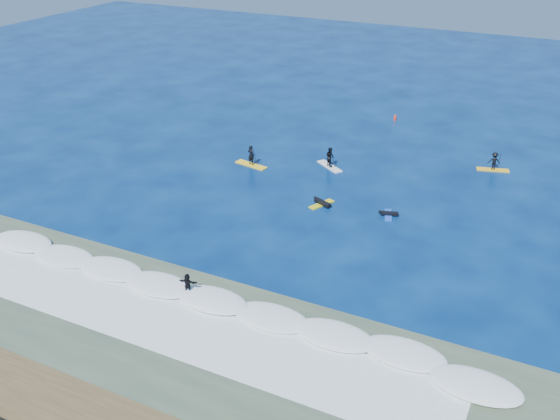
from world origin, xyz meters
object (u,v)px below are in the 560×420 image
at_px(sup_paddler_right, 494,162).
at_px(prone_paddler_far, 388,214).
at_px(marker_buoy, 395,117).
at_px(sup_paddler_left, 251,158).
at_px(wave_surfer, 188,285).
at_px(sup_paddler_center, 330,159).
at_px(prone_paddler_near, 322,203).

xyz_separation_m(sup_paddler_right, prone_paddler_far, (-5.85, -12.73, -0.64)).
bearing_deg(marker_buoy, sup_paddler_right, -38.14).
bearing_deg(sup_paddler_left, marker_buoy, 76.32).
bearing_deg(marker_buoy, prone_paddler_far, -74.45).
xyz_separation_m(prone_paddler_far, wave_surfer, (-8.06, -15.90, 0.66)).
bearing_deg(sup_paddler_right, marker_buoy, 126.67).
bearing_deg(sup_paddler_center, sup_paddler_left, -121.89).
distance_m(sup_paddler_right, prone_paddler_far, 14.03).
height_order(sup_paddler_right, wave_surfer, sup_paddler_right).
bearing_deg(wave_surfer, sup_paddler_center, 78.69).
bearing_deg(prone_paddler_far, sup_paddler_right, -42.56).
relative_size(sup_paddler_right, prone_paddler_far, 1.44).
height_order(sup_paddler_right, prone_paddler_far, sup_paddler_right).
bearing_deg(sup_paddler_center, sup_paddler_right, 57.91).
xyz_separation_m(sup_paddler_right, marker_buoy, (-12.02, 9.44, -0.47)).
distance_m(prone_paddler_near, prone_paddler_far, 5.43).
height_order(sup_paddler_left, sup_paddler_center, sup_paddler_left).
relative_size(prone_paddler_near, marker_buoy, 3.31).
xyz_separation_m(sup_paddler_left, marker_buoy, (8.22, 18.12, -0.40)).
xyz_separation_m(sup_paddler_center, wave_surfer, (-0.31, -22.82, -0.02)).
relative_size(prone_paddler_near, prone_paddler_far, 1.17).
distance_m(sup_paddler_left, prone_paddler_far, 14.96).
xyz_separation_m(prone_paddler_near, wave_surfer, (-2.66, -15.34, 0.64)).
bearing_deg(sup_paddler_right, sup_paddler_left, -171.98).
distance_m(sup_paddler_center, prone_paddler_near, 7.87).
bearing_deg(prone_paddler_near, prone_paddler_far, -59.97).
distance_m(sup_paddler_right, wave_surfer, 31.83).
relative_size(sup_paddler_left, marker_buoy, 4.66).
height_order(sup_paddler_left, marker_buoy, sup_paddler_left).
distance_m(sup_paddler_left, sup_paddler_center, 7.23).
distance_m(sup_paddler_center, prone_paddler_far, 10.41).
height_order(sup_paddler_left, sup_paddler_right, sup_paddler_left).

